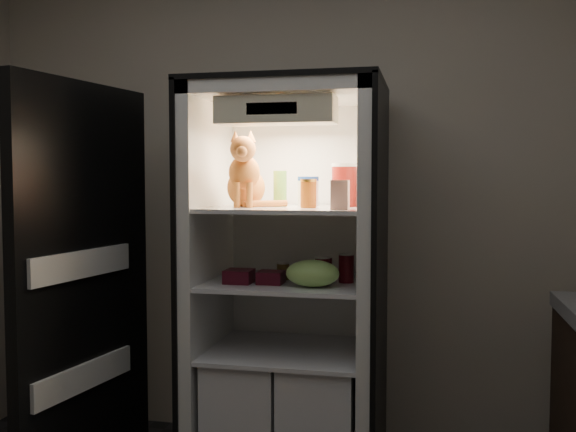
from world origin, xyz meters
name	(u,v)px	position (x,y,z in m)	size (l,w,h in m)	color
room_shell	(180,106)	(0.00, 0.00, 1.62)	(3.60, 3.60, 3.60)	white
refrigerator	(290,309)	(0.00, 1.38, 0.79)	(0.90, 0.72, 1.88)	white
fridge_door	(85,292)	(-0.85, 0.96, 0.91)	(0.20, 0.87, 1.85)	black
tabby_cat	(245,179)	(-0.19, 1.29, 1.42)	(0.32, 0.35, 0.36)	#D25C1A
parmesan_shaker	(280,188)	(-0.05, 1.40, 1.38)	(0.07, 0.07, 0.17)	green
mayo_tub	(308,191)	(0.08, 1.42, 1.36)	(0.10, 0.10, 0.14)	white
salsa_jar	(308,193)	(0.12, 1.25, 1.36)	(0.07, 0.07, 0.13)	maroon
pepper_jar	(344,185)	(0.26, 1.40, 1.39)	(0.12, 0.12, 0.20)	maroon
cream_carton	(340,195)	(0.28, 1.12, 1.35)	(0.07, 0.07, 0.13)	white
soda_can_a	(326,268)	(0.18, 1.38, 0.99)	(0.06, 0.06, 0.11)	black
soda_can_b	(346,268)	(0.28, 1.33, 1.01)	(0.07, 0.07, 0.13)	black
soda_can_c	(322,271)	(0.18, 1.24, 1.00)	(0.07, 0.07, 0.12)	black
condiment_jar	(283,271)	(-0.02, 1.35, 0.98)	(0.06, 0.06, 0.09)	#4F3A16
grape_bag	(313,273)	(0.15, 1.17, 1.00)	(0.24, 0.18, 0.12)	#9DD563
berry_box_left	(239,276)	(-0.20, 1.20, 0.97)	(0.12, 0.12, 0.06)	#4E0D19
berry_box_right	(271,277)	(-0.05, 1.22, 0.97)	(0.12, 0.12, 0.06)	#4E0D19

